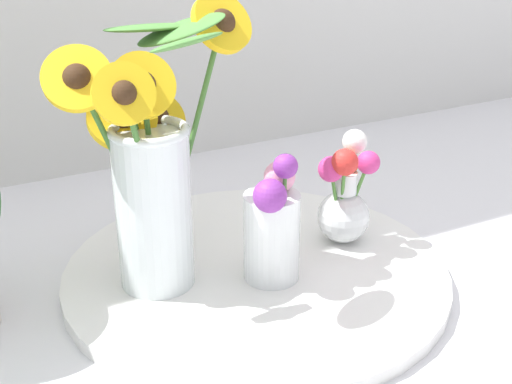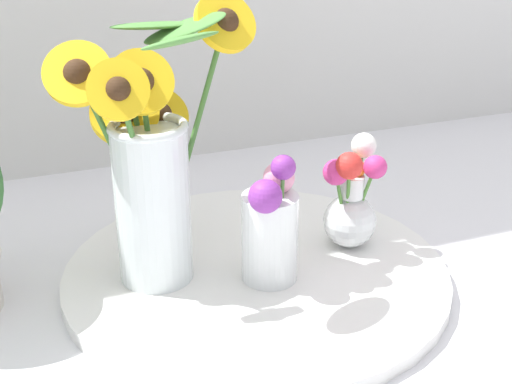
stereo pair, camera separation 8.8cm
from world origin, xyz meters
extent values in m
plane|color=silver|center=(0.00, 0.00, 0.00)|extent=(6.00, 6.00, 0.00)
cylinder|color=white|center=(0.03, 0.11, 0.01)|extent=(0.52, 0.52, 0.02)
cylinder|color=silver|center=(-0.10, 0.14, 0.12)|extent=(0.10, 0.10, 0.21)
torus|color=silver|center=(-0.10, 0.14, 0.23)|extent=(0.10, 0.10, 0.01)
cylinder|color=#427533|center=(-0.11, 0.11, 0.17)|extent=(0.06, 0.04, 0.24)
cylinder|color=yellow|center=(-0.14, 0.09, 0.29)|extent=(0.08, 0.04, 0.08)
sphere|color=#382314|center=(-0.14, 0.09, 0.29)|extent=(0.03, 0.03, 0.03)
cylinder|color=#427533|center=(-0.10, 0.16, 0.17)|extent=(0.03, 0.01, 0.21)
cylinder|color=yellow|center=(-0.11, 0.16, 0.27)|extent=(0.08, 0.05, 0.07)
sphere|color=#382314|center=(-0.11, 0.16, 0.27)|extent=(0.03, 0.03, 0.03)
cylinder|color=#427533|center=(-0.10, 0.16, 0.14)|extent=(0.03, 0.05, 0.19)
cylinder|color=yellow|center=(-0.11, 0.18, 0.23)|extent=(0.09, 0.07, 0.08)
sphere|color=#382314|center=(-0.11, 0.18, 0.23)|extent=(0.04, 0.04, 0.04)
cylinder|color=#427533|center=(-0.09, 0.17, 0.13)|extent=(0.05, 0.03, 0.18)
cylinder|color=yellow|center=(-0.07, 0.18, 0.23)|extent=(0.09, 0.06, 0.08)
sphere|color=#382314|center=(-0.07, 0.18, 0.23)|extent=(0.03, 0.03, 0.03)
cylinder|color=#427533|center=(-0.13, 0.14, 0.19)|extent=(0.08, 0.04, 0.21)
cylinder|color=yellow|center=(-0.17, 0.16, 0.30)|extent=(0.10, 0.06, 0.09)
sphere|color=#382314|center=(-0.17, 0.16, 0.30)|extent=(0.03, 0.03, 0.03)
cylinder|color=#427533|center=(-0.09, 0.14, 0.17)|extent=(0.03, 0.02, 0.22)
cylinder|color=yellow|center=(-0.10, 0.13, 0.29)|extent=(0.09, 0.05, 0.08)
sphere|color=#382314|center=(-0.10, 0.13, 0.29)|extent=(0.03, 0.03, 0.03)
cylinder|color=#427533|center=(-0.03, 0.15, 0.21)|extent=(0.09, 0.02, 0.25)
cylinder|color=yellow|center=(0.01, 0.16, 0.34)|extent=(0.10, 0.06, 0.09)
sphere|color=#382314|center=(0.01, 0.16, 0.34)|extent=(0.03, 0.03, 0.03)
ellipsoid|color=#477F38|center=(-0.06, 0.20, 0.34)|extent=(0.12, 0.09, 0.02)
ellipsoid|color=#477F38|center=(-0.07, 0.07, 0.34)|extent=(0.11, 0.09, 0.02)
ellipsoid|color=#477F38|center=(-0.04, 0.18, 0.34)|extent=(0.12, 0.15, 0.07)
cylinder|color=white|center=(0.04, 0.08, 0.08)|extent=(0.07, 0.07, 0.12)
cylinder|color=#4C8438|center=(0.04, 0.08, 0.11)|extent=(0.03, 0.02, 0.09)
sphere|color=pink|center=(0.06, 0.09, 0.16)|extent=(0.04, 0.04, 0.04)
cylinder|color=#4C8438|center=(0.03, 0.06, 0.10)|extent=(0.02, 0.02, 0.11)
sphere|color=purple|center=(0.03, 0.06, 0.15)|extent=(0.04, 0.04, 0.04)
cylinder|color=#4C8438|center=(0.05, 0.07, 0.11)|extent=(0.01, 0.01, 0.13)
sphere|color=purple|center=(0.06, 0.07, 0.18)|extent=(0.03, 0.03, 0.03)
sphere|color=white|center=(0.18, 0.12, 0.06)|extent=(0.08, 0.08, 0.08)
cylinder|color=white|center=(0.18, 0.12, 0.11)|extent=(0.03, 0.03, 0.03)
cylinder|color=#4C8438|center=(0.19, 0.13, 0.09)|extent=(0.01, 0.01, 0.08)
sphere|color=orange|center=(0.19, 0.13, 0.13)|extent=(0.03, 0.03, 0.03)
cylinder|color=#4C8438|center=(0.17, 0.12, 0.09)|extent=(0.03, 0.01, 0.10)
sphere|color=#C6337A|center=(0.15, 0.12, 0.14)|extent=(0.04, 0.04, 0.04)
cylinder|color=#4C8438|center=(0.20, 0.13, 0.11)|extent=(0.03, 0.03, 0.11)
sphere|color=white|center=(0.21, 0.15, 0.16)|extent=(0.04, 0.04, 0.04)
cylinder|color=#4C8438|center=(0.17, 0.11, 0.10)|extent=(0.02, 0.03, 0.11)
sphere|color=red|center=(0.16, 0.10, 0.15)|extent=(0.04, 0.04, 0.04)
cylinder|color=#4C8438|center=(0.20, 0.12, 0.09)|extent=(0.02, 0.03, 0.10)
sphere|color=#C6337A|center=(0.21, 0.11, 0.14)|extent=(0.03, 0.03, 0.03)
camera|label=1|loc=(-0.35, -0.64, 0.51)|focal=50.00mm
camera|label=2|loc=(-0.27, -0.67, 0.51)|focal=50.00mm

